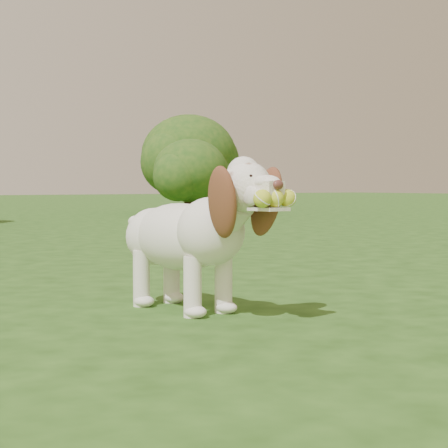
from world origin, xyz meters
TOP-DOWN VIEW (x-y plane):
  - ground at (0.00, 0.00)m, footprint 80.00×80.00m
  - dog at (0.38, -0.34)m, footprint 0.45×1.10m
  - shrub_f at (6.72, 10.21)m, footprint 2.00×2.00m
  - shrub_d at (5.98, 8.93)m, footprint 1.42×1.42m

SIDE VIEW (x-z plane):
  - ground at x=0.00m, z-range 0.00..0.00m
  - dog at x=0.38m, z-range 0.02..0.74m
  - shrub_d at x=5.98m, z-range 0.13..1.60m
  - shrub_f at x=6.72m, z-range 0.18..2.25m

